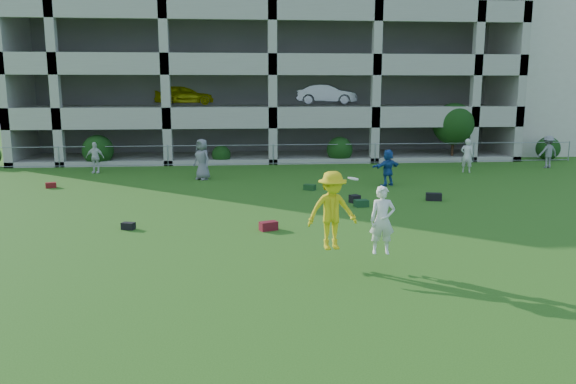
{
  "coord_description": "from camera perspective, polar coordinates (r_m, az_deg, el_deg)",
  "views": [
    {
      "loc": [
        -2.11,
        -13.18,
        4.46
      ],
      "look_at": [
        -0.61,
        3.0,
        1.4
      ],
      "focal_mm": 35.0,
      "sensor_mm": 36.0,
      "label": 1
    }
  ],
  "objects": [
    {
      "name": "bystander_e",
      "position": [
        30.96,
        17.71,
        3.54
      ],
      "size": [
        0.77,
        0.66,
        1.78
      ],
      "primitive_type": "imported",
      "rotation": [
        0.0,
        0.0,
        2.72
      ],
      "color": "silver",
      "rests_on": "ground"
    },
    {
      "name": "bag_red_f",
      "position": [
        27.24,
        -22.95,
        0.65
      ],
      "size": [
        0.52,
        0.42,
        0.24
      ],
      "primitive_type": "cube",
      "rotation": [
        0.0,
        0.0,
        0.34
      ],
      "color": "#5F1110",
      "rests_on": "ground"
    },
    {
      "name": "bystander_b",
      "position": [
        31.04,
        -19.02,
        3.33
      ],
      "size": [
        0.99,
        0.49,
        1.62
      ],
      "primitive_type": "imported",
      "rotation": [
        0.0,
        0.0,
        -0.1
      ],
      "color": "silver",
      "rests_on": "ground"
    },
    {
      "name": "bag_green_c",
      "position": [
        21.32,
        7.45,
        -1.14
      ],
      "size": [
        0.55,
        0.42,
        0.26
      ],
      "primitive_type": "cube",
      "rotation": [
        0.0,
        0.0,
        0.15
      ],
      "color": "#14371A",
      "rests_on": "ground"
    },
    {
      "name": "stucco_building",
      "position": [
        48.23,
        26.55,
        10.21
      ],
      "size": [
        16.0,
        14.0,
        10.0
      ],
      "primitive_type": "cube",
      "color": "beige",
      "rests_on": "ground"
    },
    {
      "name": "frisbee_contest",
      "position": [
        13.91,
        5.45,
        -2.06
      ],
      "size": [
        2.2,
        1.04,
        2.01
      ],
      "color": "yellow",
      "rests_on": "ground"
    },
    {
      "name": "fence",
      "position": [
        32.48,
        -1.52,
        3.86
      ],
      "size": [
        36.06,
        0.06,
        1.2
      ],
      "color": "gray",
      "rests_on": "ground"
    },
    {
      "name": "parking_garage",
      "position": [
        40.96,
        -2.38,
        12.83
      ],
      "size": [
        30.0,
        14.0,
        12.0
      ],
      "color": "#9E998C",
      "rests_on": "ground"
    },
    {
      "name": "bag_red_a",
      "position": [
        17.71,
        -1.99,
        -3.46
      ],
      "size": [
        0.62,
        0.49,
        0.28
      ],
      "primitive_type": "cube",
      "rotation": [
        0.0,
        0.0,
        0.39
      ],
      "color": "#520E0E",
      "rests_on": "ground"
    },
    {
      "name": "shrub_row",
      "position": [
        33.69,
        6.25,
        5.58
      ],
      "size": [
        34.38,
        2.52,
        3.5
      ],
      "color": "#163D11",
      "rests_on": "ground"
    },
    {
      "name": "bystander_d",
      "position": [
        25.96,
        10.1,
        2.47
      ],
      "size": [
        1.59,
        1.16,
        1.66
      ],
      "primitive_type": "imported",
      "rotation": [
        0.0,
        0.0,
        3.63
      ],
      "color": "#224F9C",
      "rests_on": "ground"
    },
    {
      "name": "bystander_c",
      "position": [
        27.56,
        -8.72,
        3.3
      ],
      "size": [
        1.13,
        1.12,
        1.97
      ],
      "primitive_type": "imported",
      "rotation": [
        0.0,
        0.0,
        -0.76
      ],
      "color": "slate",
      "rests_on": "ground"
    },
    {
      "name": "bystander_f",
      "position": [
        34.38,
        24.89,
        3.73
      ],
      "size": [
        1.25,
        0.84,
        1.8
      ],
      "primitive_type": "imported",
      "rotation": [
        0.0,
        0.0,
        3.3
      ],
      "color": "slate",
      "rests_on": "ground"
    },
    {
      "name": "bag_black_e",
      "position": [
        23.02,
        14.59,
        -0.47
      ],
      "size": [
        0.65,
        0.43,
        0.3
      ],
      "primitive_type": "cube",
      "rotation": [
        0.0,
        0.0,
        -0.22
      ],
      "color": "black",
      "rests_on": "ground"
    },
    {
      "name": "ground",
      "position": [
        14.07,
        3.65,
        -7.83
      ],
      "size": [
        100.0,
        100.0,
        0.0
      ],
      "primitive_type": "plane",
      "color": "#235114",
      "rests_on": "ground"
    },
    {
      "name": "bag_green_g",
      "position": [
        24.55,
        2.22,
        0.49
      ],
      "size": [
        0.58,
        0.52,
        0.25
      ],
      "primitive_type": "cube",
      "rotation": [
        0.0,
        0.0,
        -0.57
      ],
      "color": "#14371A",
      "rests_on": "ground"
    },
    {
      "name": "crate_d",
      "position": [
        22.03,
        6.79,
        -0.69
      ],
      "size": [
        0.45,
        0.45,
        0.3
      ],
      "primitive_type": "cube",
      "rotation": [
        0.0,
        0.0,
        0.38
      ],
      "color": "black",
      "rests_on": "ground"
    },
    {
      "name": "bag_black_b",
      "position": [
        18.53,
        -15.92,
        -3.33
      ],
      "size": [
        0.46,
        0.37,
        0.22
      ],
      "primitive_type": "cube",
      "rotation": [
        0.0,
        0.0,
        -0.33
      ],
      "color": "black",
      "rests_on": "ground"
    }
  ]
}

